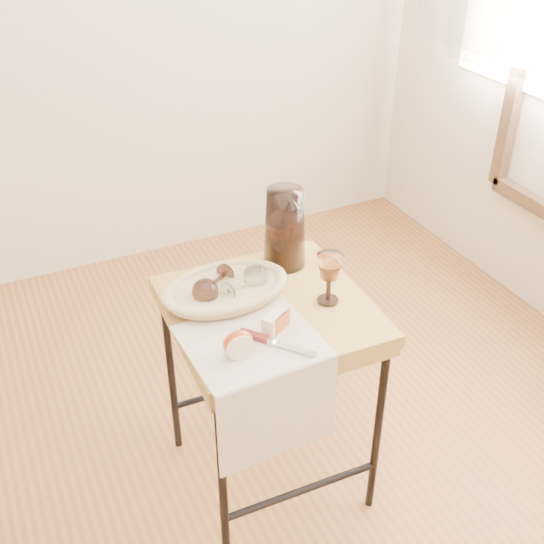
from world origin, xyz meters
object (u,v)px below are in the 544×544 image
goblet_lying_b (244,283)px  tea_towel (251,341)px  wine_goblet (329,279)px  apple_half (238,343)px  side_table (269,396)px  bread_basket (226,291)px  table_knife (274,342)px  goblet_lying_a (214,283)px  pitcher (285,228)px

goblet_lying_b → tea_towel: bearing=-128.5°
wine_goblet → apple_half: (-0.32, -0.11, -0.03)m
side_table → bread_basket: (-0.09, 0.08, 0.37)m
tea_towel → wine_goblet: 0.28m
wine_goblet → table_knife: wine_goblet is taller
side_table → wine_goblet: (0.16, -0.05, 0.42)m
goblet_lying_a → bread_basket: bearing=116.6°
tea_towel → bread_basket: bread_basket is taller
side_table → pitcher: size_ratio=2.40×
pitcher → apple_half: size_ratio=3.72×
tea_towel → side_table: bearing=46.6°
table_knife → side_table: bearing=119.3°
goblet_lying_b → pitcher: bearing=12.2°
goblet_lying_a → wine_goblet: bearing=114.8°
bread_basket → goblet_lying_b: (0.05, -0.02, 0.03)m
pitcher → goblet_lying_a: bearing=-168.0°
apple_half → table_knife: apple_half is taller
tea_towel → table_knife: table_knife is taller
goblet_lying_b → pitcher: 0.23m
goblet_lying_b → table_knife: 0.23m
side_table → tea_towel: bearing=-131.0°
table_knife → goblet_lying_b: bearing=135.9°
goblet_lying_a → apple_half: size_ratio=1.56×
goblet_lying_a → side_table: bearing=105.4°
side_table → goblet_lying_b: bearing=127.2°
side_table → wine_goblet: bearing=-19.4°
goblet_lying_b → wine_goblet: (0.20, -0.12, 0.03)m
tea_towel → apple_half: size_ratio=4.33×
goblet_lying_b → bread_basket: bearing=138.1°
goblet_lying_b → apple_half: 0.25m
wine_goblet → table_knife: size_ratio=0.74×
bread_basket → table_knife: size_ratio=1.57×
tea_towel → pitcher: pitcher is taller
wine_goblet → table_knife: (-0.22, -0.11, -0.06)m
goblet_lying_a → apple_half: 0.26m
goblet_lying_a → wine_goblet: (0.28, -0.15, 0.03)m
tea_towel → apple_half: apple_half is taller
bread_basket → apple_half: size_ratio=4.19×
apple_half → table_knife: 0.10m
side_table → goblet_lying_a: goblet_lying_a is taller
bread_basket → goblet_lying_b: 0.06m
tea_towel → goblet_lying_b: bearing=69.1°
goblet_lying_b → table_knife: (-0.02, -0.23, -0.04)m
bread_basket → goblet_lying_b: size_ratio=2.67×
goblet_lying_a → goblet_lying_b: (0.08, -0.03, 0.00)m
tea_towel → pitcher: bearing=48.7°
apple_half → goblet_lying_b: bearing=68.5°
tea_towel → wine_goblet: (0.27, 0.07, 0.07)m
side_table → table_knife: size_ratio=3.34×
bread_basket → apple_half: (-0.07, -0.25, 0.02)m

